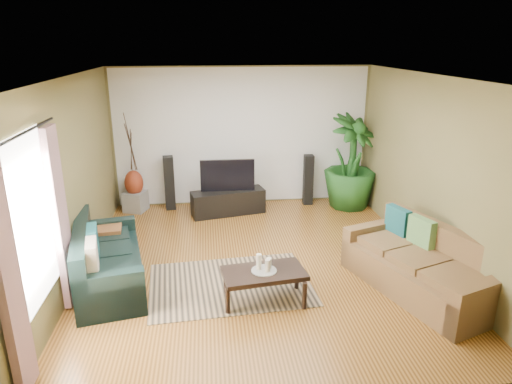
{
  "coord_description": "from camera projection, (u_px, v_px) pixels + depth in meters",
  "views": [
    {
      "loc": [
        -0.68,
        -6.05,
        3.14
      ],
      "look_at": [
        0.0,
        0.2,
        1.05
      ],
      "focal_mm": 32.0,
      "sensor_mm": 36.0,
      "label": 1
    }
  ],
  "objects": [
    {
      "name": "floor",
      "position": [
        257.0,
        263.0,
        6.77
      ],
      "size": [
        5.5,
        5.5,
        0.0
      ],
      "primitive_type": "plane",
      "color": "#9B6328",
      "rests_on": "ground"
    },
    {
      "name": "ceiling",
      "position": [
        258.0,
        76.0,
        5.92
      ],
      "size": [
        5.5,
        5.5,
        0.0
      ],
      "primitive_type": "plane",
      "rotation": [
        3.14,
        0.0,
        0.0
      ],
      "color": "white",
      "rests_on": "ground"
    },
    {
      "name": "wall_back",
      "position": [
        242.0,
        137.0,
        8.94
      ],
      "size": [
        5.0,
        0.0,
        5.0
      ],
      "primitive_type": "plane",
      "rotation": [
        1.57,
        0.0,
        0.0
      ],
      "color": "brown",
      "rests_on": "ground"
    },
    {
      "name": "wall_front",
      "position": [
        295.0,
        270.0,
        3.75
      ],
      "size": [
        5.0,
        0.0,
        5.0
      ],
      "primitive_type": "plane",
      "rotation": [
        -1.57,
        0.0,
        0.0
      ],
      "color": "brown",
      "rests_on": "ground"
    },
    {
      "name": "wall_left",
      "position": [
        72.0,
        182.0,
        6.08
      ],
      "size": [
        0.0,
        5.5,
        5.5
      ],
      "primitive_type": "plane",
      "rotation": [
        1.57,
        0.0,
        1.57
      ],
      "color": "brown",
      "rests_on": "ground"
    },
    {
      "name": "wall_right",
      "position": [
        429.0,
        171.0,
        6.6
      ],
      "size": [
        0.0,
        5.5,
        5.5
      ],
      "primitive_type": "plane",
      "rotation": [
        1.57,
        0.0,
        -1.57
      ],
      "color": "brown",
      "rests_on": "ground"
    },
    {
      "name": "backwall_panel",
      "position": [
        242.0,
        137.0,
        8.93
      ],
      "size": [
        4.9,
        0.0,
        4.9
      ],
      "primitive_type": "plane",
      "rotation": [
        1.57,
        0.0,
        0.0
      ],
      "color": "white",
      "rests_on": "ground"
    },
    {
      "name": "window_pane",
      "position": [
        30.0,
        224.0,
        4.56
      ],
      "size": [
        0.0,
        1.8,
        1.8
      ],
      "primitive_type": "plane",
      "rotation": [
        1.57,
        0.0,
        1.57
      ],
      "color": "white",
      "rests_on": "ground"
    },
    {
      "name": "curtain_near",
      "position": [
        9.0,
        283.0,
        3.94
      ],
      "size": [
        0.08,
        0.35,
        2.2
      ],
      "primitive_type": "cube",
      "color": "gray",
      "rests_on": "ground"
    },
    {
      "name": "curtain_far",
      "position": [
        60.0,
        219.0,
        5.35
      ],
      "size": [
        0.08,
        0.35,
        2.2
      ],
      "primitive_type": "cube",
      "color": "gray",
      "rests_on": "ground"
    },
    {
      "name": "curtain_rod",
      "position": [
        20.0,
        135.0,
        4.28
      ],
      "size": [
        0.03,
        1.9,
        0.03
      ],
      "primitive_type": "cylinder",
      "rotation": [
        1.57,
        0.0,
        0.0
      ],
      "color": "black",
      "rests_on": "ground"
    },
    {
      "name": "sofa_left",
      "position": [
        109.0,
        255.0,
        6.07
      ],
      "size": [
        1.17,
        2.01,
        0.85
      ],
      "primitive_type": "cube",
      "rotation": [
        0.0,
        0.0,
        1.77
      ],
      "color": "black",
      "rests_on": "floor"
    },
    {
      "name": "sofa_right",
      "position": [
        420.0,
        261.0,
        5.9
      ],
      "size": [
        1.58,
        2.27,
        0.85
      ],
      "primitive_type": "cube",
      "rotation": [
        0.0,
        0.0,
        -1.22
      ],
      "color": "brown",
      "rests_on": "floor"
    },
    {
      "name": "area_rug",
      "position": [
        230.0,
        284.0,
        6.18
      ],
      "size": [
        2.26,
        1.69,
        0.01
      ],
      "primitive_type": "cube",
      "rotation": [
        0.0,
        0.0,
        0.08
      ],
      "color": "#9D825C",
      "rests_on": "floor"
    },
    {
      "name": "coffee_table",
      "position": [
        264.0,
        286.0,
        5.74
      ],
      "size": [
        1.09,
        0.69,
        0.42
      ],
      "primitive_type": "cube",
      "rotation": [
        0.0,
        0.0,
        0.14
      ],
      "color": "black",
      "rests_on": "floor"
    },
    {
      "name": "candle_tray",
      "position": [
        264.0,
        270.0,
        5.67
      ],
      "size": [
        0.32,
        0.32,
        0.01
      ],
      "primitive_type": "cylinder",
      "color": "gray",
      "rests_on": "coffee_table"
    },
    {
      "name": "candle_tall",
      "position": [
        259.0,
        262.0,
        5.66
      ],
      "size": [
        0.06,
        0.06,
        0.2
      ],
      "primitive_type": "cylinder",
      "color": "white",
      "rests_on": "candle_tray"
    },
    {
      "name": "candle_mid",
      "position": [
        268.0,
        266.0,
        5.61
      ],
      "size": [
        0.06,
        0.06,
        0.16
      ],
      "primitive_type": "cylinder",
      "color": "beige",
      "rests_on": "candle_tray"
    },
    {
      "name": "candle_short",
      "position": [
        269.0,
        263.0,
        5.71
      ],
      "size": [
        0.06,
        0.06,
        0.13
      ],
      "primitive_type": "cylinder",
      "color": "#E9E4C5",
      "rests_on": "candle_tray"
    },
    {
      "name": "tv_stand",
      "position": [
        228.0,
        202.0,
        8.64
      ],
      "size": [
        1.43,
        0.71,
        0.46
      ],
      "primitive_type": "cube",
      "rotation": [
        0.0,
        0.0,
        0.22
      ],
      "color": "black",
      "rests_on": "floor"
    },
    {
      "name": "television",
      "position": [
        227.0,
        175.0,
        8.5
      ],
      "size": [
        1.01,
        0.06,
        0.6
      ],
      "primitive_type": "cube",
      "color": "black",
      "rests_on": "tv_stand"
    },
    {
      "name": "speaker_left",
      "position": [
        169.0,
        183.0,
        8.81
      ],
      "size": [
        0.21,
        0.23,
        1.05
      ],
      "primitive_type": "cube",
      "rotation": [
        0.0,
        0.0,
        0.12
      ],
      "color": "black",
      "rests_on": "floor"
    },
    {
      "name": "speaker_right",
      "position": [
        308.0,
        180.0,
        9.1
      ],
      "size": [
        0.19,
        0.21,
        1.0
      ],
      "primitive_type": "cube",
      "rotation": [
        0.0,
        0.0,
        -0.03
      ],
      "color": "black",
      "rests_on": "floor"
    },
    {
      "name": "potted_plant",
      "position": [
        351.0,
        162.0,
        8.82
      ],
      "size": [
        1.43,
        1.43,
        1.82
      ],
      "primitive_type": "imported",
      "rotation": [
        0.0,
        0.0,
        0.63
      ],
      "color": "#1B4D19",
      "rests_on": "floor"
    },
    {
      "name": "plant_pot",
      "position": [
        349.0,
        200.0,
        9.06
      ],
      "size": [
        0.34,
        0.34,
        0.26
      ],
      "primitive_type": "cylinder",
      "color": "black",
      "rests_on": "floor"
    },
    {
      "name": "pedestal",
      "position": [
        136.0,
        201.0,
        8.81
      ],
      "size": [
        0.49,
        0.49,
        0.39
      ],
      "primitive_type": "cube",
      "rotation": [
        0.0,
        0.0,
        -0.32
      ],
      "color": "gray",
      "rests_on": "floor"
    },
    {
      "name": "vase",
      "position": [
        134.0,
        183.0,
        8.69
      ],
      "size": [
        0.35,
        0.35,
        0.49
      ],
      "primitive_type": "ellipsoid",
      "color": "maroon",
      "rests_on": "pedestal"
    },
    {
      "name": "side_table",
      "position": [
        104.0,
        243.0,
        6.75
      ],
      "size": [
        0.6,
        0.6,
        0.57
      ],
      "primitive_type": "cube",
      "rotation": [
        0.0,
        0.0,
        0.12
      ],
      "color": "brown",
      "rests_on": "floor"
    }
  ]
}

